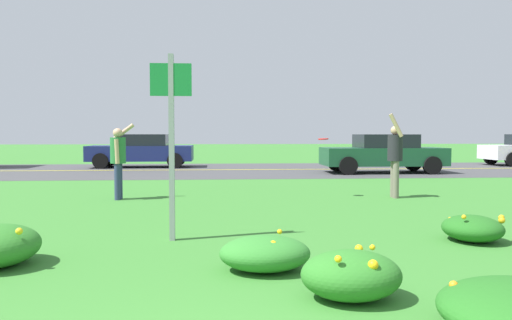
{
  "coord_description": "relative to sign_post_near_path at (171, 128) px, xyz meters",
  "views": [
    {
      "loc": [
        -0.13,
        -1.72,
        1.47
      ],
      "look_at": [
        0.54,
        7.32,
        0.99
      ],
      "focal_mm": 34.97,
      "sensor_mm": 36.0,
      "label": 1
    }
  ],
  "objects": [
    {
      "name": "car_navy_center_right",
      "position": [
        -2.75,
        15.31,
        -0.81
      ],
      "size": [
        4.5,
        2.0,
        1.45
      ],
      "color": "navy",
      "rests_on": "ground"
    },
    {
      "name": "car_dark_green_center_left",
      "position": [
        6.82,
        11.46,
        -0.81
      ],
      "size": [
        4.5,
        2.0,
        1.45
      ],
      "color": "#194C2D",
      "rests_on": "ground"
    },
    {
      "name": "frisbee_red",
      "position": [
        3.05,
        4.45,
        -0.2
      ],
      "size": [
        0.24,
        0.24,
        0.05
      ],
      "color": "red"
    },
    {
      "name": "highway_strip",
      "position": [
        0.78,
        13.39,
        -1.55
      ],
      "size": [
        120.0,
        8.56,
        0.01
      ],
      "primitive_type": "cube",
      "color": "#424244",
      "rests_on": "ground"
    },
    {
      "name": "person_thrower_green_shirt",
      "position": [
        -1.6,
        4.42,
        -0.59
      ],
      "size": [
        0.51,
        0.49,
        1.71
      ],
      "color": "#287038",
      "rests_on": "ground"
    },
    {
      "name": "sign_post_near_path",
      "position": [
        0.0,
        0.0,
        0.0
      ],
      "size": [
        0.56,
        0.1,
        2.56
      ],
      "color": "#93969B",
      "rests_on": "ground"
    },
    {
      "name": "ground_plane",
      "position": [
        0.78,
        4.11,
        -1.55
      ],
      "size": [
        120.0,
        120.0,
        0.0
      ],
      "primitive_type": "plane",
      "color": "#387A2D"
    },
    {
      "name": "daylily_clump_near_camera",
      "position": [
        1.14,
        -1.62,
        -1.36
      ],
      "size": [
        0.98,
        0.79,
        0.42
      ],
      "color": "#337F2D",
      "rests_on": "ground"
    },
    {
      "name": "highway_center_stripe",
      "position": [
        0.78,
        13.39,
        -1.54
      ],
      "size": [
        120.0,
        0.16,
        0.0
      ],
      "primitive_type": "cube",
      "color": "yellow",
      "rests_on": "ground"
    },
    {
      "name": "daylily_clump_mid_right",
      "position": [
        1.82,
        -2.6,
        -1.33
      ],
      "size": [
        0.9,
        0.75,
        0.46
      ],
      "color": "#2D7526",
      "rests_on": "ground"
    },
    {
      "name": "daylily_clump_mid_center",
      "position": [
        4.11,
        -0.36,
        -1.37
      ],
      "size": [
        0.79,
        0.87,
        0.4
      ],
      "color": "#23661E",
      "rests_on": "ground"
    },
    {
      "name": "person_catcher_dark_shirt",
      "position": [
        4.67,
        4.26,
        -0.55
      ],
      "size": [
        0.4,
        0.49,
        1.93
      ],
      "color": "#232328",
      "rests_on": "ground"
    }
  ]
}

